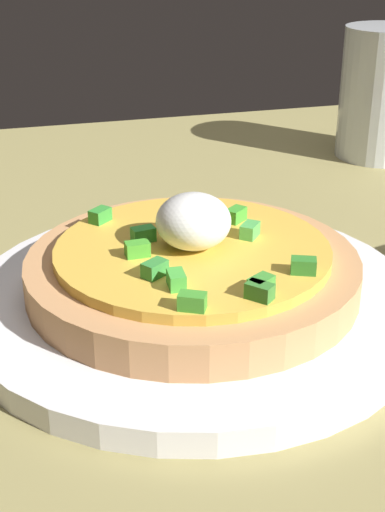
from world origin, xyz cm
name	(u,v)px	position (x,y,z in cm)	size (l,w,h in cm)	color
dining_table	(147,273)	(0.00, 0.00, 1.13)	(96.50, 70.17, 2.26)	#928751
plate	(193,299)	(1.05, -7.45, 2.95)	(25.48, 25.48, 1.38)	white
pizza	(193,266)	(1.05, -7.48, 5.05)	(18.61, 18.61, 5.67)	tan
cup_near	(384,100)	(25.93, 16.03, 7.51)	(8.11, 8.11, 11.69)	silver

